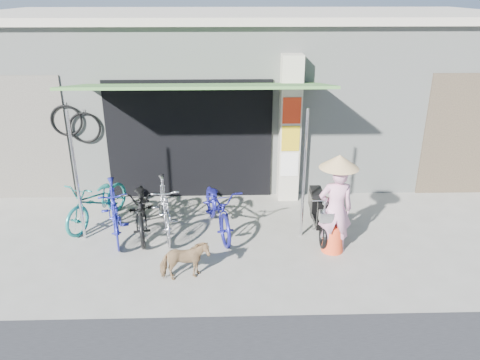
{
  "coord_description": "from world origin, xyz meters",
  "views": [
    {
      "loc": [
        -0.42,
        -6.7,
        4.17
      ],
      "look_at": [
        -0.2,
        1.0,
        1.0
      ],
      "focal_mm": 35.0,
      "sensor_mm": 36.0,
      "label": 1
    }
  ],
  "objects_px": {
    "bike_teal": "(98,201)",
    "bike_silver": "(165,207)",
    "moped": "(318,211)",
    "bike_navy": "(218,207)",
    "street_dog": "(185,261)",
    "bike_black": "(142,207)",
    "nun": "(336,205)",
    "bike_blue": "(114,211)"
  },
  "relations": [
    {
      "from": "bike_teal",
      "to": "bike_silver",
      "type": "relative_size",
      "value": 1.02
    },
    {
      "from": "bike_silver",
      "to": "moped",
      "type": "relative_size",
      "value": 1.06
    },
    {
      "from": "bike_teal",
      "to": "bike_silver",
      "type": "xyz_separation_m",
      "value": [
        1.31,
        -0.42,
        0.06
      ]
    },
    {
      "from": "bike_navy",
      "to": "street_dog",
      "type": "height_order",
      "value": "bike_navy"
    },
    {
      "from": "bike_teal",
      "to": "bike_silver",
      "type": "height_order",
      "value": "bike_silver"
    },
    {
      "from": "bike_teal",
      "to": "street_dog",
      "type": "relative_size",
      "value": 2.31
    },
    {
      "from": "bike_black",
      "to": "bike_silver",
      "type": "relative_size",
      "value": 1.09
    },
    {
      "from": "street_dog",
      "to": "bike_navy",
      "type": "bearing_deg",
      "value": -31.5
    },
    {
      "from": "bike_teal",
      "to": "bike_navy",
      "type": "xyz_separation_m",
      "value": [
        2.28,
        -0.39,
        0.02
      ]
    },
    {
      "from": "bike_black",
      "to": "nun",
      "type": "bearing_deg",
      "value": -23.03
    },
    {
      "from": "bike_black",
      "to": "street_dog",
      "type": "height_order",
      "value": "bike_black"
    },
    {
      "from": "bike_teal",
      "to": "nun",
      "type": "bearing_deg",
      "value": 9.27
    },
    {
      "from": "bike_teal",
      "to": "bike_blue",
      "type": "height_order",
      "value": "bike_blue"
    },
    {
      "from": "bike_navy",
      "to": "bike_silver",
      "type": "bearing_deg",
      "value": 168.01
    },
    {
      "from": "bike_silver",
      "to": "moped",
      "type": "distance_m",
      "value": 2.79
    },
    {
      "from": "bike_silver",
      "to": "bike_blue",
      "type": "bearing_deg",
      "value": 175.62
    },
    {
      "from": "bike_black",
      "to": "nun",
      "type": "relative_size",
      "value": 1.07
    },
    {
      "from": "bike_silver",
      "to": "bike_navy",
      "type": "height_order",
      "value": "bike_silver"
    },
    {
      "from": "street_dog",
      "to": "nun",
      "type": "height_order",
      "value": "nun"
    },
    {
      "from": "bike_teal",
      "to": "moped",
      "type": "height_order",
      "value": "bike_teal"
    },
    {
      "from": "bike_black",
      "to": "bike_silver",
      "type": "height_order",
      "value": "bike_silver"
    },
    {
      "from": "bike_teal",
      "to": "bike_black",
      "type": "relative_size",
      "value": 0.93
    },
    {
      "from": "bike_black",
      "to": "bike_blue",
      "type": "bearing_deg",
      "value": -167.3
    },
    {
      "from": "moped",
      "to": "nun",
      "type": "relative_size",
      "value": 0.92
    },
    {
      "from": "bike_blue",
      "to": "bike_black",
      "type": "bearing_deg",
      "value": 7.15
    },
    {
      "from": "bike_black",
      "to": "bike_navy",
      "type": "height_order",
      "value": "bike_black"
    },
    {
      "from": "nun",
      "to": "bike_black",
      "type": "bearing_deg",
      "value": -12.08
    },
    {
      "from": "bike_teal",
      "to": "street_dog",
      "type": "xyz_separation_m",
      "value": [
        1.78,
        -1.93,
        -0.14
      ]
    },
    {
      "from": "bike_blue",
      "to": "nun",
      "type": "distance_m",
      "value": 3.87
    },
    {
      "from": "moped",
      "to": "street_dog",
      "type": "bearing_deg",
      "value": -146.2
    },
    {
      "from": "bike_blue",
      "to": "bike_navy",
      "type": "relative_size",
      "value": 0.93
    },
    {
      "from": "bike_navy",
      "to": "street_dog",
      "type": "relative_size",
      "value": 2.43
    },
    {
      "from": "bike_teal",
      "to": "bike_black",
      "type": "height_order",
      "value": "bike_black"
    },
    {
      "from": "bike_teal",
      "to": "bike_black",
      "type": "bearing_deg",
      "value": 3.18
    },
    {
      "from": "bike_teal",
      "to": "bike_navy",
      "type": "relative_size",
      "value": 0.95
    },
    {
      "from": "bike_silver",
      "to": "moped",
      "type": "bearing_deg",
      "value": -12.33
    },
    {
      "from": "bike_blue",
      "to": "moped",
      "type": "relative_size",
      "value": 1.07
    },
    {
      "from": "bike_black",
      "to": "bike_teal",
      "type": "bearing_deg",
      "value": 149.19
    },
    {
      "from": "street_dog",
      "to": "nun",
      "type": "xyz_separation_m",
      "value": [
        2.45,
        0.78,
        0.54
      ]
    },
    {
      "from": "bike_blue",
      "to": "bike_black",
      "type": "height_order",
      "value": "bike_blue"
    },
    {
      "from": "bike_blue",
      "to": "nun",
      "type": "xyz_separation_m",
      "value": [
        3.8,
        -0.61,
        0.35
      ]
    },
    {
      "from": "bike_teal",
      "to": "bike_blue",
      "type": "xyz_separation_m",
      "value": [
        0.43,
        -0.54,
        0.06
      ]
    }
  ]
}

